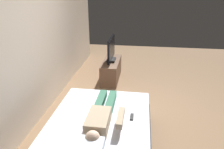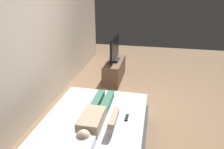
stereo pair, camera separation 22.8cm
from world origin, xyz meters
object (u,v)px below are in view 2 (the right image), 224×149
tv_stand (114,70)px  tv (115,50)px  remote (127,117)px  person (96,116)px  bed (93,138)px

tv_stand → tv: size_ratio=1.25×
remote → tv_stand: size_ratio=0.14×
person → tv: bearing=5.4°
bed → remote: (0.18, -0.44, 0.29)m
remote → tv_stand: (2.43, 0.65, -0.30)m
tv_stand → remote: bearing=-165.0°
remote → tv_stand: remote is taller
bed → tv_stand: 2.62m
bed → person: bearing=-53.5°
person → tv: tv is taller
remote → tv: (2.43, 0.65, 0.24)m
person → tv_stand: bearing=5.4°
person → tv: size_ratio=1.43×
person → remote: person is taller
tv_stand → tv: bearing=0.0°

